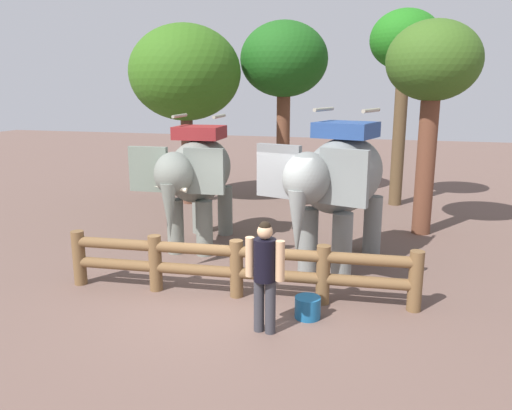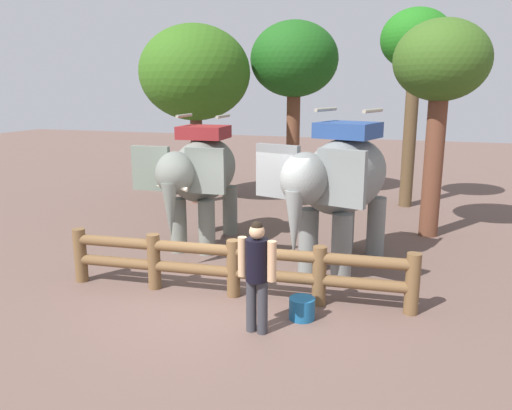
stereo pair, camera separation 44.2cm
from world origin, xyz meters
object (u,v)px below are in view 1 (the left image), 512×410
object	(u,v)px
feed_bucket	(308,307)
log_fence	(236,265)
elephant_near_left	(197,174)
tree_far_left	(284,62)
tree_far_right	(185,74)
tree_deep_back	(405,47)
tree_back_center	(433,68)
tourist_woman_in_black	(265,269)
elephant_center	(339,180)

from	to	relation	value
feed_bucket	log_fence	bearing A→B (deg)	159.44
elephant_near_left	tree_far_left	xyz separation A→B (m)	(0.69, 6.00, 2.75)
tree_far_right	tree_deep_back	bearing A→B (deg)	13.47
tree_far_right	tree_back_center	bearing A→B (deg)	-13.03
log_fence	tree_back_center	size ratio (longest dim) A/B	1.21
tourist_woman_in_black	tree_deep_back	distance (m)	10.46
log_fence	tourist_woman_in_black	size ratio (longest dim) A/B	3.61
elephant_near_left	tourist_woman_in_black	xyz separation A→B (m)	(2.60, -3.81, -0.71)
elephant_near_left	tree_far_left	size ratio (longest dim) A/B	0.62
tree_far_left	tree_back_center	bearing A→B (deg)	-37.96
log_fence	tourist_woman_in_black	xyz separation A→B (m)	(0.83, -1.18, 0.42)
tree_far_right	feed_bucket	world-z (taller)	tree_far_right
log_fence	tree_back_center	xyz separation A→B (m)	(3.36, 5.16, 3.52)
elephant_center	tree_far_left	xyz separation A→B (m)	(-2.62, 6.50, 2.64)
elephant_near_left	elephant_center	size ratio (longest dim) A/B	0.92
tree_deep_back	tree_far_right	bearing A→B (deg)	-166.53
tourist_woman_in_black	tree_deep_back	xyz separation A→B (m)	(1.86, 9.55, 3.83)
tourist_woman_in_black	tree_far_right	world-z (taller)	tree_far_right
elephant_center	tree_deep_back	size ratio (longest dim) A/B	0.66
tree_deep_back	tree_back_center	bearing A→B (deg)	-78.10
elephant_near_left	elephant_center	xyz separation A→B (m)	(3.31, -0.50, 0.11)
tree_far_left	tourist_woman_in_black	bearing A→B (deg)	-79.01
tree_far_right	feed_bucket	xyz separation A→B (m)	(5.18, -7.34, -3.91)
log_fence	feed_bucket	world-z (taller)	log_fence
tree_deep_back	feed_bucket	size ratio (longest dim) A/B	14.14
elephant_near_left	tree_far_right	world-z (taller)	tree_far_right
tree_far_left	tree_deep_back	xyz separation A→B (m)	(3.76, -0.25, 0.37)
tourist_woman_in_black	tree_deep_back	world-z (taller)	tree_deep_back
log_fence	tree_back_center	distance (m)	7.10
tree_deep_back	feed_bucket	world-z (taller)	tree_deep_back
tourist_woman_in_black	tree_far_right	distance (m)	9.74
tree_back_center	feed_bucket	bearing A→B (deg)	-109.18
log_fence	tree_far_right	xyz separation A→B (m)	(-3.80, 6.82, 3.49)
elephant_center	tree_deep_back	bearing A→B (deg)	79.64
tree_far_right	feed_bucket	distance (m)	9.80
tree_far_right	tourist_woman_in_black	bearing A→B (deg)	-59.98
elephant_center	tree_far_left	distance (m)	7.49
elephant_near_left	tree_deep_back	size ratio (longest dim) A/B	0.60
tree_back_center	elephant_center	bearing A→B (deg)	-120.89
elephant_near_left	elephant_center	bearing A→B (deg)	-8.52
tree_back_center	tree_deep_back	world-z (taller)	tree_deep_back
tourist_woman_in_black	log_fence	bearing A→B (deg)	124.95
elephant_near_left	tourist_woman_in_black	distance (m)	4.66
elephant_center	tourist_woman_in_black	world-z (taller)	elephant_center
tree_far_left	tree_deep_back	distance (m)	3.79
tree_far_left	tree_deep_back	size ratio (longest dim) A/B	0.97
elephant_center	elephant_near_left	bearing A→B (deg)	171.48
elephant_center	tree_deep_back	world-z (taller)	tree_deep_back
tourist_woman_in_black	tree_far_right	size ratio (longest dim) A/B	0.32
elephant_near_left	tree_deep_back	bearing A→B (deg)	52.24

